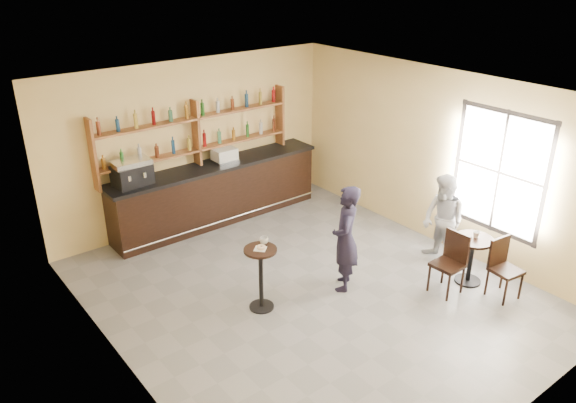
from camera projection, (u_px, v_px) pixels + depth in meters
floor at (309, 292)px, 8.98m from camera, size 7.00×7.00×0.00m
ceiling at (313, 94)px, 7.67m from camera, size 7.00×7.00×0.00m
wall_back at (194, 143)px, 10.83m from camera, size 7.00×0.00×7.00m
wall_front at (529, 309)px, 5.81m from camera, size 7.00×0.00×7.00m
wall_left at (117, 265)px, 6.63m from camera, size 0.00×7.00×7.00m
wall_right at (439, 158)px, 10.01m from camera, size 0.00×7.00×7.00m
window_pane at (499, 172)px, 9.11m from camera, size 0.00×2.00×2.00m
window_frame at (499, 173)px, 9.10m from camera, size 0.04×1.70×2.10m
shelf_unit at (196, 134)px, 10.65m from camera, size 4.00×0.26×1.40m
liquor_bottles at (196, 125)px, 10.58m from camera, size 3.68×0.10×1.00m
bar_counter at (217, 193)px, 11.13m from camera, size 4.44×0.87×1.20m
espresso_machine at (132, 172)px, 9.84m from camera, size 0.69×0.49×0.47m
pastry_case at (224, 155)px, 10.95m from camera, size 0.48×0.40×0.27m
pedestal_table at (261, 279)px, 8.39m from camera, size 0.61×0.61×1.02m
napkin at (260, 249)px, 8.18m from camera, size 0.24×0.24×0.00m
donut at (261, 247)px, 8.16m from camera, size 0.18×0.18×0.05m
cup_pedestal at (264, 240)px, 8.31m from camera, size 0.16×0.16×0.10m
man_main at (345, 239)px, 8.77m from camera, size 0.75×0.74×1.75m
cafe_table at (470, 260)px, 9.10m from camera, size 0.77×0.77×0.80m
cup_cafe at (476, 235)px, 8.94m from camera, size 0.12×0.12×0.10m
chair_west at (447, 264)px, 8.79m from camera, size 0.45×0.45×1.01m
chair_south at (506, 270)px, 8.66m from camera, size 0.47×0.47×0.97m
patron_second at (443, 221)px, 9.51m from camera, size 0.78×0.91×1.61m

